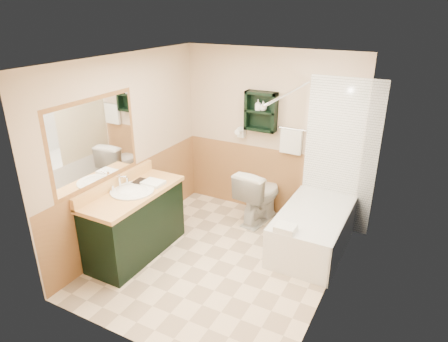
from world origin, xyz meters
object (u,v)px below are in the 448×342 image
wall_shelf (261,111)px  soap_bottle_b (263,107)px  toilet (259,195)px  hair_dryer (242,132)px  vanity (135,223)px  vanity_book (134,174)px  soap_bottle_a (258,108)px  bathtub (314,228)px

wall_shelf → soap_bottle_b: size_ratio=4.17×
toilet → soap_bottle_b: (-0.09, 0.24, 1.22)m
wall_shelf → toilet: bearing=-63.3°
hair_dryer → vanity: bearing=-108.7°
vanity_book → soap_bottle_b: size_ratio=1.50×
vanity_book → soap_bottle_a: 1.91m
wall_shelf → vanity: bearing=-117.3°
wall_shelf → soap_bottle_a: bearing=-173.3°
vanity_book → toilet: bearing=43.4°
bathtub → vanity_book: size_ratio=7.60×
toilet → soap_bottle_a: bearing=-48.8°
toilet → soap_bottle_b: bearing=-62.9°
wall_shelf → bathtub: (1.03, -0.55, -1.29)m
bathtub → soap_bottle_b: (-0.99, 0.55, 1.35)m
toilet → bathtub: bearing=167.9°
bathtub → soap_bottle_a: (-1.07, 0.55, 1.34)m
toilet → soap_bottle_b: 1.25m
toilet → vanity_book: 1.80m
bathtub → soap_bottle_a: soap_bottle_a is taller
vanity_book → soap_bottle_b: soap_bottle_b is taller
wall_shelf → toilet: wall_shelf is taller
vanity → hair_dryer: bearing=71.3°
wall_shelf → soap_bottle_a: wall_shelf is taller
wall_shelf → hair_dryer: wall_shelf is taller
wall_shelf → vanity_book: bearing=-125.5°
vanity → soap_bottle_a: (0.85, 1.73, 1.17)m
wall_shelf → toilet: (0.12, -0.25, -1.15)m
vanity → soap_bottle_b: soap_bottle_b is taller
vanity → soap_bottle_a: size_ratio=9.15×
vanity → bathtub: size_ratio=0.90×
wall_shelf → vanity: wall_shelf is taller
bathtub → toilet: bearing=161.3°
toilet → soap_bottle_a: 1.24m
vanity → vanity_book: 0.61m
hair_dryer → toilet: hair_dryer is taller
toilet → hair_dryer: bearing=-26.1°
wall_shelf → soap_bottle_b: 0.07m
hair_dryer → soap_bottle_b: bearing=-5.1°
vanity → bathtub: 2.26m
vanity → vanity_book: vanity_book is taller
vanity_book → soap_bottle_b: 1.95m
wall_shelf → bathtub: size_ratio=0.37×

